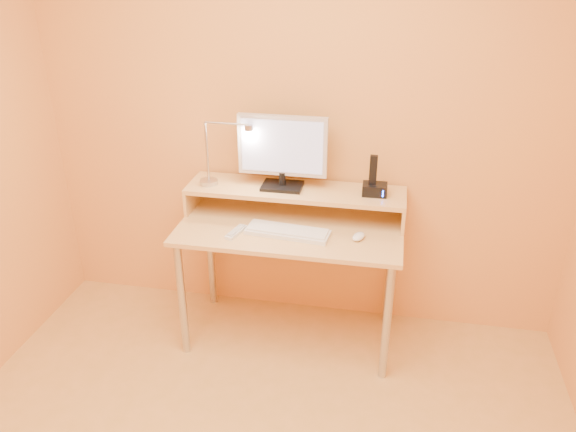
% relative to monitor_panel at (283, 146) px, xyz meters
% --- Properties ---
extents(wall_back, '(3.00, 0.04, 2.50)m').
position_rel_monitor_panel_xyz_m(wall_back, '(0.07, 0.16, 0.13)').
color(wall_back, '#DF8F4B').
rests_on(wall_back, floor).
extents(desk_leg_fl, '(0.04, 0.04, 0.69)m').
position_rel_monitor_panel_xyz_m(desk_leg_fl, '(-0.48, -0.41, -0.77)').
color(desk_leg_fl, '#B4B4B8').
rests_on(desk_leg_fl, floor).
extents(desk_leg_fr, '(0.04, 0.04, 0.69)m').
position_rel_monitor_panel_xyz_m(desk_leg_fr, '(0.62, -0.41, -0.77)').
color(desk_leg_fr, '#B4B4B8').
rests_on(desk_leg_fr, floor).
extents(desk_leg_bl, '(0.04, 0.04, 0.69)m').
position_rel_monitor_panel_xyz_m(desk_leg_bl, '(-0.48, 0.09, -0.77)').
color(desk_leg_bl, '#B4B4B8').
rests_on(desk_leg_bl, floor).
extents(desk_leg_br, '(0.04, 0.04, 0.69)m').
position_rel_monitor_panel_xyz_m(desk_leg_br, '(0.62, 0.09, -0.77)').
color(desk_leg_br, '#B4B4B8').
rests_on(desk_leg_br, floor).
extents(desk_lower, '(1.20, 0.60, 0.02)m').
position_rel_monitor_panel_xyz_m(desk_lower, '(0.07, -0.16, -0.41)').
color(desk_lower, '#DBB269').
rests_on(desk_lower, floor).
extents(shelf_riser_left, '(0.02, 0.30, 0.14)m').
position_rel_monitor_panel_xyz_m(shelf_riser_left, '(-0.52, -0.01, -0.33)').
color(shelf_riser_left, '#DBB269').
rests_on(shelf_riser_left, desk_lower).
extents(shelf_riser_right, '(0.02, 0.30, 0.14)m').
position_rel_monitor_panel_xyz_m(shelf_riser_right, '(0.66, -0.01, -0.33)').
color(shelf_riser_right, '#DBB269').
rests_on(shelf_riser_right, desk_lower).
extents(desk_shelf, '(1.20, 0.30, 0.02)m').
position_rel_monitor_panel_xyz_m(desk_shelf, '(0.07, -0.01, -0.25)').
color(desk_shelf, '#DBB269').
rests_on(desk_shelf, desk_lower).
extents(monitor_foot, '(0.22, 0.16, 0.02)m').
position_rel_monitor_panel_xyz_m(monitor_foot, '(0.00, -0.01, -0.23)').
color(monitor_foot, black).
rests_on(monitor_foot, desk_shelf).
extents(monitor_neck, '(0.04, 0.04, 0.07)m').
position_rel_monitor_panel_xyz_m(monitor_neck, '(0.00, -0.01, -0.19)').
color(monitor_neck, black).
rests_on(monitor_neck, monitor_foot).
extents(monitor_panel, '(0.48, 0.04, 0.33)m').
position_rel_monitor_panel_xyz_m(monitor_panel, '(0.00, 0.00, 0.00)').
color(monitor_panel, silver).
rests_on(monitor_panel, monitor_neck).
extents(monitor_back, '(0.43, 0.01, 0.28)m').
position_rel_monitor_panel_xyz_m(monitor_back, '(0.00, 0.02, 0.00)').
color(monitor_back, black).
rests_on(monitor_back, monitor_panel).
extents(monitor_screen, '(0.44, 0.00, 0.29)m').
position_rel_monitor_panel_xyz_m(monitor_screen, '(0.00, -0.02, 0.00)').
color(monitor_screen, '#AEB1DA').
rests_on(monitor_screen, monitor_panel).
extents(lamp_base, '(0.10, 0.10, 0.02)m').
position_rel_monitor_panel_xyz_m(lamp_base, '(-0.41, -0.04, -0.23)').
color(lamp_base, '#B4B4B8').
rests_on(lamp_base, desk_shelf).
extents(lamp_post, '(0.01, 0.01, 0.33)m').
position_rel_monitor_panel_xyz_m(lamp_post, '(-0.41, -0.04, -0.05)').
color(lamp_post, '#B4B4B8').
rests_on(lamp_post, lamp_base).
extents(lamp_arm, '(0.24, 0.01, 0.01)m').
position_rel_monitor_panel_xyz_m(lamp_arm, '(-0.29, -0.04, 0.12)').
color(lamp_arm, '#B4B4B8').
rests_on(lamp_arm, lamp_post).
extents(lamp_head, '(0.04, 0.04, 0.03)m').
position_rel_monitor_panel_xyz_m(lamp_head, '(-0.17, -0.04, 0.10)').
color(lamp_head, '#B4B4B8').
rests_on(lamp_head, lamp_arm).
extents(lamp_bulb, '(0.03, 0.03, 0.00)m').
position_rel_monitor_panel_xyz_m(lamp_bulb, '(-0.17, -0.04, 0.09)').
color(lamp_bulb, '#FFEAC6').
rests_on(lamp_bulb, lamp_head).
extents(phone_dock, '(0.13, 0.10, 0.06)m').
position_rel_monitor_panel_xyz_m(phone_dock, '(0.50, -0.01, -0.21)').
color(phone_dock, black).
rests_on(phone_dock, desk_shelf).
extents(phone_handset, '(0.04, 0.03, 0.16)m').
position_rel_monitor_panel_xyz_m(phone_handset, '(0.49, -0.01, -0.10)').
color(phone_handset, black).
rests_on(phone_handset, phone_dock).
extents(phone_led, '(0.01, 0.00, 0.04)m').
position_rel_monitor_panel_xyz_m(phone_led, '(0.55, -0.06, -0.21)').
color(phone_led, blue).
rests_on(phone_led, phone_dock).
extents(keyboard, '(0.45, 0.18, 0.02)m').
position_rel_monitor_panel_xyz_m(keyboard, '(0.08, -0.25, -0.39)').
color(keyboard, silver).
rests_on(keyboard, desk_lower).
extents(mouse, '(0.08, 0.11, 0.03)m').
position_rel_monitor_panel_xyz_m(mouse, '(0.44, -0.23, -0.38)').
color(mouse, white).
rests_on(mouse, desk_lower).
extents(remote_control, '(0.08, 0.17, 0.02)m').
position_rel_monitor_panel_xyz_m(remote_control, '(-0.19, -0.29, -0.39)').
color(remote_control, silver).
rests_on(remote_control, desk_lower).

